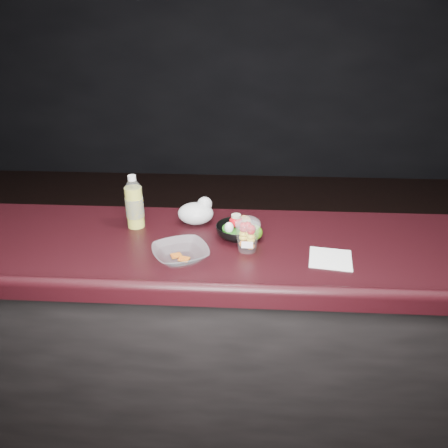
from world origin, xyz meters
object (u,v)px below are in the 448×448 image
Objects in this scene: lemonade_bottle at (135,206)px; green_apple at (254,232)px; snack_bowl at (237,230)px; takeout_bowl at (181,254)px; fruit_cup at (248,234)px.

lemonade_bottle is 3.20× the size of green_apple.
snack_bowl reaches higher than takeout_bowl.
lemonade_bottle is 1.64× the size of fruit_cup.
takeout_bowl is (-0.28, -0.18, -0.01)m from green_apple.
takeout_bowl is (-0.25, -0.09, -0.05)m from fruit_cup.
green_apple is 0.07m from snack_bowl.
takeout_bowl is (-0.21, -0.20, -0.01)m from snack_bowl.
green_apple is 0.27× the size of takeout_bowl.
fruit_cup reaches higher than takeout_bowl.
lemonade_bottle is 0.54m from green_apple.
green_apple is at bearing -13.71° from snack_bowl.
fruit_cup is (0.50, -0.19, -0.03)m from lemonade_bottle.
takeout_bowl is at bearing -49.07° from lemonade_bottle.
green_apple is 0.34m from takeout_bowl.
fruit_cup is 0.10m from green_apple.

